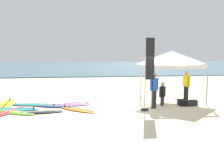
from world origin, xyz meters
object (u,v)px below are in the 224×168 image
(surfboard_teal, at_px, (35,105))
(surfboard_cyan, at_px, (14,109))
(banner_flag, at_px, (148,77))
(person_yellow, at_px, (186,84))
(surfboard_pink, at_px, (70,104))
(gear_bag_by_pole, at_px, (181,102))
(surfboard_orange, at_px, (78,110))
(surfboard_black, at_px, (41,112))
(person_black, at_px, (162,93))
(surfboard_lime, at_px, (16,112))
(surfboard_navy, at_px, (55,106))
(gear_bag_near_tent, at_px, (191,103))
(surfboard_red, at_px, (10,111))
(surfboard_purple, at_px, (68,105))
(person_blue, at_px, (154,88))
(canopy_tent, at_px, (172,58))
(surfboard_yellow, at_px, (7,104))

(surfboard_teal, bearing_deg, surfboard_cyan, -130.88)
(surfboard_cyan, bearing_deg, banner_flag, -8.78)
(surfboard_teal, bearing_deg, person_yellow, -2.38)
(surfboard_pink, bearing_deg, gear_bag_by_pole, -8.77)
(surfboard_orange, height_order, gear_bag_by_pole, gear_bag_by_pole)
(surfboard_black, relative_size, person_black, 1.68)
(surfboard_teal, distance_m, surfboard_orange, 2.62)
(surfboard_cyan, distance_m, surfboard_lime, 0.76)
(banner_flag, bearing_deg, surfboard_navy, 162.69)
(surfboard_cyan, bearing_deg, person_black, 0.44)
(surfboard_black, relative_size, person_yellow, 1.18)
(surfboard_teal, relative_size, banner_flag, 0.75)
(gear_bag_near_tent, relative_size, gear_bag_by_pole, 1.00)
(surfboard_red, bearing_deg, gear_bag_by_pole, 2.77)
(surfboard_lime, bearing_deg, surfboard_teal, 71.31)
(surfboard_black, distance_m, person_yellow, 7.59)
(surfboard_red, height_order, banner_flag, banner_flag)
(surfboard_pink, height_order, surfboard_purple, same)
(person_blue, xyz_separation_m, person_black, (0.62, 0.61, -0.33))
(person_blue, bearing_deg, canopy_tent, 49.69)
(surfboard_yellow, height_order, person_blue, person_blue)
(gear_bag_near_tent, bearing_deg, surfboard_black, -175.02)
(gear_bag_near_tent, bearing_deg, surfboard_red, -178.52)
(surfboard_black, distance_m, surfboard_cyan, 1.59)
(surfboard_purple, relative_size, gear_bag_by_pole, 4.03)
(surfboard_cyan, bearing_deg, surfboard_black, -30.82)
(surfboard_navy, xyz_separation_m, gear_bag_by_pole, (6.38, -0.39, 0.10))
(person_black, xyz_separation_m, banner_flag, (-1.06, -1.01, 0.92))
(person_black, bearing_deg, surfboard_red, -176.41)
(gear_bag_by_pole, bearing_deg, surfboard_navy, 176.53)
(surfboard_yellow, distance_m, person_black, 8.03)
(surfboard_navy, relative_size, surfboard_cyan, 0.80)
(surfboard_navy, bearing_deg, banner_flag, -17.31)
(surfboard_lime, relative_size, gear_bag_by_pole, 3.33)
(surfboard_purple, bearing_deg, surfboard_yellow, 167.92)
(surfboard_red, height_order, person_black, person_black)
(surfboard_pink, distance_m, banner_flag, 4.30)
(surfboard_purple, distance_m, banner_flag, 4.31)
(surfboard_black, xyz_separation_m, gear_bag_by_pole, (6.90, 0.81, 0.10))
(surfboard_black, distance_m, surfboard_navy, 1.31)
(surfboard_yellow, relative_size, person_black, 2.19)
(person_blue, bearing_deg, person_yellow, 29.12)
(surfboard_navy, relative_size, person_blue, 1.15)
(surfboard_red, xyz_separation_m, surfboard_yellow, (-0.59, 1.72, -0.00))
(surfboard_teal, relative_size, surfboard_navy, 1.29)
(canopy_tent, relative_size, surfboard_purple, 1.19)
(surfboard_teal, relative_size, surfboard_purple, 1.05)
(surfboard_red, height_order, surfboard_purple, same)
(surfboard_red, height_order, surfboard_navy, same)
(person_yellow, bearing_deg, surfboard_purple, 179.79)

